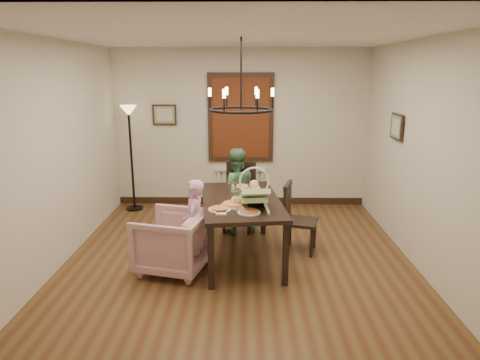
{
  "coord_description": "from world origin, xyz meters",
  "views": [
    {
      "loc": [
        0.1,
        -5.12,
        2.42
      ],
      "look_at": [
        0.02,
        0.19,
        1.05
      ],
      "focal_mm": 32.0,
      "sensor_mm": 36.0,
      "label": 1
    }
  ],
  "objects_px": {
    "dining_table": "(241,205)",
    "chair_right": "(301,218)",
    "chair_far": "(239,197)",
    "seated_man": "(236,198)",
    "drinking_glass": "(237,194)",
    "elderly_woman": "(194,232)",
    "armchair": "(173,242)",
    "floor_lamp": "(132,160)",
    "baby_bouncer": "(254,195)"
  },
  "relations": [
    {
      "from": "dining_table",
      "to": "chair_right",
      "type": "distance_m",
      "value": 0.88
    },
    {
      "from": "chair_far",
      "to": "seated_man",
      "type": "bearing_deg",
      "value": -107.63
    },
    {
      "from": "chair_far",
      "to": "chair_right",
      "type": "xyz_separation_m",
      "value": [
        0.86,
        -0.79,
        -0.05
      ]
    },
    {
      "from": "seated_man",
      "to": "drinking_glass",
      "type": "bearing_deg",
      "value": 81.46
    },
    {
      "from": "chair_far",
      "to": "drinking_glass",
      "type": "distance_m",
      "value": 1.11
    },
    {
      "from": "elderly_woman",
      "to": "armchair",
      "type": "bearing_deg",
      "value": -72.8
    },
    {
      "from": "chair_right",
      "to": "drinking_glass",
      "type": "xyz_separation_m",
      "value": [
        -0.86,
        -0.26,
        0.4
      ]
    },
    {
      "from": "seated_man",
      "to": "floor_lamp",
      "type": "xyz_separation_m",
      "value": [
        -1.84,
        1.07,
        0.36
      ]
    },
    {
      "from": "dining_table",
      "to": "chair_far",
      "type": "distance_m",
      "value": 1.04
    },
    {
      "from": "seated_man",
      "to": "drinking_glass",
      "type": "relative_size",
      "value": 7.45
    },
    {
      "from": "seated_man",
      "to": "baby_bouncer",
      "type": "xyz_separation_m",
      "value": [
        0.26,
        -1.31,
        0.44
      ]
    },
    {
      "from": "armchair",
      "to": "seated_man",
      "type": "bearing_deg",
      "value": 164.55
    },
    {
      "from": "chair_right",
      "to": "armchair",
      "type": "height_order",
      "value": "chair_right"
    },
    {
      "from": "chair_far",
      "to": "floor_lamp",
      "type": "distance_m",
      "value": 2.16
    },
    {
      "from": "chair_far",
      "to": "chair_right",
      "type": "height_order",
      "value": "chair_far"
    },
    {
      "from": "chair_right",
      "to": "floor_lamp",
      "type": "xyz_separation_m",
      "value": [
        -2.74,
        1.78,
        0.42
      ]
    },
    {
      "from": "seated_man",
      "to": "drinking_glass",
      "type": "height_order",
      "value": "seated_man"
    },
    {
      "from": "armchair",
      "to": "seated_man",
      "type": "distance_m",
      "value": 1.51
    },
    {
      "from": "baby_bouncer",
      "to": "chair_right",
      "type": "bearing_deg",
      "value": 37.54
    },
    {
      "from": "chair_right",
      "to": "seated_man",
      "type": "relative_size",
      "value": 0.89
    },
    {
      "from": "armchair",
      "to": "baby_bouncer",
      "type": "height_order",
      "value": "baby_bouncer"
    },
    {
      "from": "dining_table",
      "to": "elderly_woman",
      "type": "relative_size",
      "value": 1.94
    },
    {
      "from": "armchair",
      "to": "elderly_woman",
      "type": "bearing_deg",
      "value": 118.94
    },
    {
      "from": "elderly_woman",
      "to": "floor_lamp",
      "type": "distance_m",
      "value": 2.71
    },
    {
      "from": "dining_table",
      "to": "baby_bouncer",
      "type": "bearing_deg",
      "value": -73.73
    },
    {
      "from": "elderly_woman",
      "to": "seated_man",
      "type": "relative_size",
      "value": 0.87
    },
    {
      "from": "chair_far",
      "to": "baby_bouncer",
      "type": "xyz_separation_m",
      "value": [
        0.21,
        -1.4,
        0.45
      ]
    },
    {
      "from": "armchair",
      "to": "drinking_glass",
      "type": "xyz_separation_m",
      "value": [
        0.79,
        0.34,
        0.51
      ]
    },
    {
      "from": "elderly_woman",
      "to": "seated_man",
      "type": "distance_m",
      "value": 1.33
    },
    {
      "from": "dining_table",
      "to": "baby_bouncer",
      "type": "distance_m",
      "value": 0.48
    },
    {
      "from": "dining_table",
      "to": "chair_far",
      "type": "xyz_separation_m",
      "value": [
        -0.05,
        1.02,
        -0.19
      ]
    },
    {
      "from": "floor_lamp",
      "to": "chair_far",
      "type": "bearing_deg",
      "value": -27.59
    },
    {
      "from": "armchair",
      "to": "baby_bouncer",
      "type": "xyz_separation_m",
      "value": [
        1.0,
        -0.01,
        0.61
      ]
    },
    {
      "from": "chair_far",
      "to": "baby_bouncer",
      "type": "relative_size",
      "value": 2.0
    },
    {
      "from": "chair_right",
      "to": "drinking_glass",
      "type": "height_order",
      "value": "chair_right"
    },
    {
      "from": "chair_far",
      "to": "chair_right",
      "type": "distance_m",
      "value": 1.17
    },
    {
      "from": "floor_lamp",
      "to": "chair_right",
      "type": "bearing_deg",
      "value": -32.95
    },
    {
      "from": "dining_table",
      "to": "elderly_woman",
      "type": "height_order",
      "value": "elderly_woman"
    },
    {
      "from": "baby_bouncer",
      "to": "drinking_glass",
      "type": "distance_m",
      "value": 0.41
    },
    {
      "from": "armchair",
      "to": "baby_bouncer",
      "type": "relative_size",
      "value": 1.55
    },
    {
      "from": "dining_table",
      "to": "drinking_glass",
      "type": "relative_size",
      "value": 12.59
    },
    {
      "from": "floor_lamp",
      "to": "seated_man",
      "type": "bearing_deg",
      "value": -30.18
    },
    {
      "from": "drinking_glass",
      "to": "floor_lamp",
      "type": "relative_size",
      "value": 0.08
    },
    {
      "from": "dining_table",
      "to": "floor_lamp",
      "type": "relative_size",
      "value": 1.02
    },
    {
      "from": "elderly_woman",
      "to": "dining_table",
      "type": "bearing_deg",
      "value": 119.99
    },
    {
      "from": "floor_lamp",
      "to": "baby_bouncer",
      "type": "bearing_deg",
      "value": -48.67
    },
    {
      "from": "armchair",
      "to": "floor_lamp",
      "type": "xyz_separation_m",
      "value": [
        -1.09,
        2.38,
        0.53
      ]
    },
    {
      "from": "armchair",
      "to": "floor_lamp",
      "type": "distance_m",
      "value": 2.67
    },
    {
      "from": "chair_far",
      "to": "drinking_glass",
      "type": "bearing_deg",
      "value": -79.8
    },
    {
      "from": "dining_table",
      "to": "armchair",
      "type": "distance_m",
      "value": 0.98
    }
  ]
}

